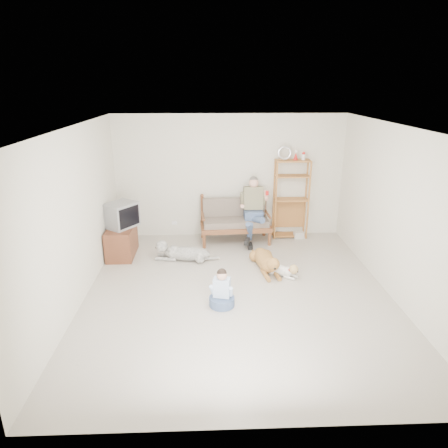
{
  "coord_description": "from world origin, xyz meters",
  "views": [
    {
      "loc": [
        -0.46,
        -5.84,
        3.31
      ],
      "look_at": [
        -0.19,
        1.0,
        0.87
      ],
      "focal_mm": 32.0,
      "sensor_mm": 36.0,
      "label": 1
    }
  ],
  "objects_px": {
    "etagere": "(291,198)",
    "golden_retriever": "(266,261)",
    "tv_stand": "(121,241)",
    "loveseat": "(235,220)"
  },
  "relations": [
    {
      "from": "golden_retriever",
      "to": "tv_stand",
      "type": "bearing_deg",
      "value": 156.44
    },
    {
      "from": "etagere",
      "to": "golden_retriever",
      "type": "height_order",
      "value": "etagere"
    },
    {
      "from": "tv_stand",
      "to": "loveseat",
      "type": "bearing_deg",
      "value": 16.9
    },
    {
      "from": "etagere",
      "to": "tv_stand",
      "type": "relative_size",
      "value": 2.27
    },
    {
      "from": "etagere",
      "to": "tv_stand",
      "type": "bearing_deg",
      "value": -165.8
    },
    {
      "from": "tv_stand",
      "to": "golden_retriever",
      "type": "relative_size",
      "value": 0.67
    },
    {
      "from": "golden_retriever",
      "to": "etagere",
      "type": "bearing_deg",
      "value": 57.27
    },
    {
      "from": "tv_stand",
      "to": "golden_retriever",
      "type": "height_order",
      "value": "tv_stand"
    },
    {
      "from": "loveseat",
      "to": "golden_retriever",
      "type": "xyz_separation_m",
      "value": [
        0.49,
        -1.48,
        -0.32
      ]
    },
    {
      "from": "etagere",
      "to": "golden_retriever",
      "type": "distance_m",
      "value": 1.97
    }
  ]
}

